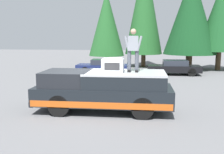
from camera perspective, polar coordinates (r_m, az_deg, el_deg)
ground_plane at (r=10.96m, az=-4.50°, el=-7.43°), size 90.00×90.00×0.00m
pickup_truck at (r=10.78m, az=-1.85°, el=-2.89°), size 2.01×5.54×1.65m
compressor_unit at (r=10.42m, az=0.19°, el=2.57°), size 0.65×0.84×0.56m
person_on_truck_bed at (r=10.46m, az=4.57°, el=6.00°), size 0.29×0.72×1.69m
parked_car_black at (r=21.45m, az=13.21°, el=2.03°), size 1.64×4.10×1.16m
parked_car_navy at (r=21.56m, az=-2.06°, el=2.29°), size 1.64×4.10×1.16m
conifer_far_left at (r=25.54m, az=22.39°, el=11.96°), size 3.84×3.84×7.76m
conifer_left at (r=25.01m, az=16.63°, el=12.98°), size 4.69×4.69×8.60m
conifer_center_left at (r=26.50m, az=6.98°, el=15.17°), size 3.59×3.59×10.69m
conifer_center_right at (r=26.03m, az=-1.18°, el=11.49°), size 3.43×3.43×7.36m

